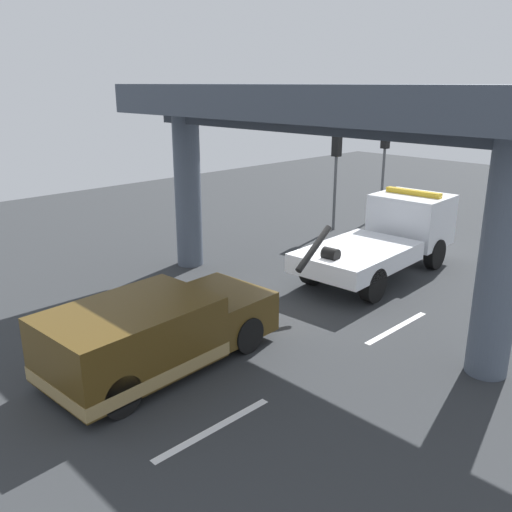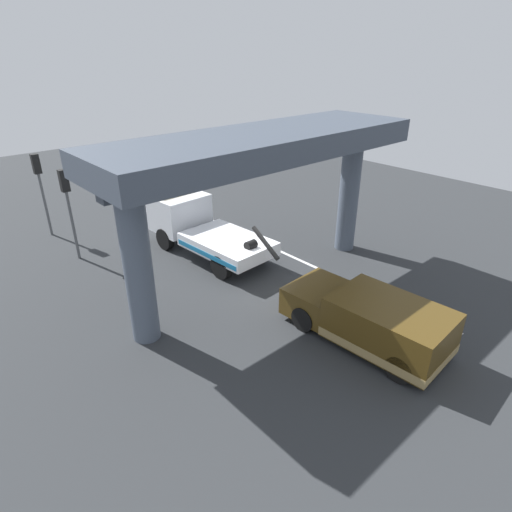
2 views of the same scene
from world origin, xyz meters
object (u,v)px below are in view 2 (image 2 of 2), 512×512
at_px(tow_truck_white, 199,225).
at_px(towed_van_green, 371,321).
at_px(traffic_light_near, 67,195).
at_px(traffic_light_far, 39,177).

bearing_deg(tow_truck_white, towed_van_green, -179.68).
xyz_separation_m(towed_van_green, traffic_light_near, (11.99, 4.51, 2.11)).
height_order(towed_van_green, traffic_light_near, traffic_light_near).
bearing_deg(traffic_light_far, towed_van_green, -163.78).
bearing_deg(tow_truck_white, traffic_light_far, 34.96).
bearing_deg(towed_van_green, traffic_light_far, 16.22).
bearing_deg(traffic_light_near, towed_van_green, -159.40).
xyz_separation_m(tow_truck_white, traffic_light_near, (2.87, 4.46, 1.68)).
relative_size(tow_truck_white, traffic_light_far, 1.84).
xyz_separation_m(tow_truck_white, traffic_light_far, (6.37, 4.46, 1.71)).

